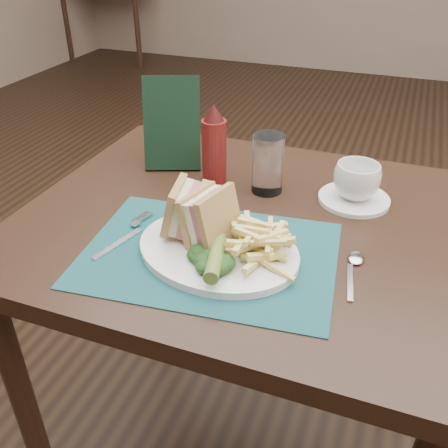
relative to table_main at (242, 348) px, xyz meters
The scene contains 18 objects.
floor 0.62m from the table_main, 90.00° to the left, with size 7.00×7.00×0.00m, color black.
wall_back 4.02m from the table_main, 90.00° to the left, with size 6.00×6.00×0.00m, color gray.
table_main is the anchor object (origin of this frame).
table_bg_left 4.58m from the table_main, 124.46° to the left, with size 0.90×0.75×0.75m, color black, non-canonical shape.
placemat 0.40m from the table_main, 97.34° to the right, with size 0.45×0.32×0.00m, color #17484B.
plate 0.41m from the table_main, 91.75° to the right, with size 0.30×0.24×0.01m, color white, non-canonical shape.
sandwich_half_a 0.47m from the table_main, 129.62° to the right, with size 0.06×0.10×0.09m, color tan, non-canonical shape.
sandwich_half_b 0.46m from the table_main, 110.26° to the right, with size 0.06×0.10×0.09m, color tan, non-canonical shape.
kale_garnish 0.45m from the table_main, 89.85° to the right, with size 0.11×0.08×0.03m, color #163513, non-canonical shape.
pickle_spear 0.46m from the table_main, 85.88° to the right, with size 0.02×0.02×0.12m, color #5A742C.
fries_pile 0.45m from the table_main, 62.18° to the right, with size 0.18×0.20×0.06m, color #F6E07B, non-canonical shape.
fork 0.45m from the table_main, 141.24° to the right, with size 0.03×0.17×0.01m, color silver, non-canonical shape.
spoon 0.46m from the table_main, 26.86° to the right, with size 0.03×0.15×0.01m, color silver, non-canonical shape.
saucer 0.45m from the table_main, 35.56° to the left, with size 0.15×0.15×0.01m, color white.
coffee_cup 0.49m from the table_main, 35.56° to the left, with size 0.10×0.10×0.08m, color white.
drinking_glass 0.46m from the table_main, 86.12° to the left, with size 0.07×0.07×0.13m, color white.
ketchup_bottle 0.49m from the table_main, 135.00° to the left, with size 0.05×0.05×0.19m, color #5F1310, non-canonical shape.
check_presenter 0.56m from the table_main, 144.53° to the left, with size 0.13×0.01×0.22m, color black.
Camera 1 is at (0.26, -1.32, 1.27)m, focal length 40.00 mm.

